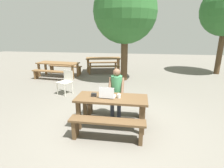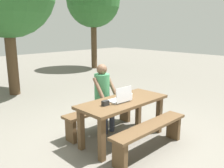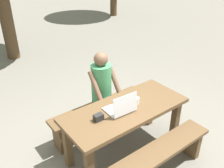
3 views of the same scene
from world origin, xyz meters
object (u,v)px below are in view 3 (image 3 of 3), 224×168
(picnic_table_front, at_px, (125,116))
(person_seated, at_px, (103,89))
(coffee_mug, at_px, (136,101))
(small_pouch, at_px, (98,117))
(laptop, at_px, (121,107))

(picnic_table_front, bearing_deg, person_seated, 85.61)
(picnic_table_front, height_order, person_seated, person_seated)
(coffee_mug, xyz_separation_m, person_seated, (-0.13, 0.56, -0.03))
(small_pouch, relative_size, person_seated, 0.09)
(person_seated, bearing_deg, coffee_mug, -76.96)
(small_pouch, bearing_deg, coffee_mug, -0.86)
(laptop, height_order, person_seated, person_seated)
(picnic_table_front, bearing_deg, laptop, -164.16)
(coffee_mug, bearing_deg, laptop, -175.80)
(picnic_table_front, xyz_separation_m, laptop, (-0.09, -0.03, 0.19))
(picnic_table_front, bearing_deg, coffee_mug, -2.35)
(person_seated, bearing_deg, picnic_table_front, -94.39)
(picnic_table_front, relative_size, coffee_mug, 18.54)
(small_pouch, distance_m, person_seated, 0.72)
(laptop, height_order, coffee_mug, laptop)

